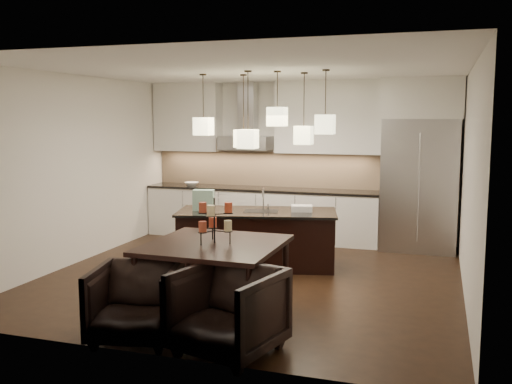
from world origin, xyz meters
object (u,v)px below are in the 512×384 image
(dining_table, at_px, (215,281))
(armchair_right, at_px, (228,311))
(island_body, at_px, (257,240))
(armchair_left, at_px, (135,303))
(refrigerator, at_px, (419,185))

(dining_table, relative_size, armchair_right, 1.57)
(island_body, relative_size, armchair_right, 2.50)
(armchair_left, distance_m, armchair_right, 0.97)
(dining_table, height_order, armchair_left, dining_table)
(island_body, bearing_deg, armchair_left, -107.83)
(refrigerator, relative_size, armchair_left, 2.60)
(island_body, distance_m, dining_table, 2.26)
(dining_table, height_order, armchair_right, dining_table)
(refrigerator, height_order, armchair_left, refrigerator)
(island_body, distance_m, armchair_right, 3.17)
(refrigerator, xyz_separation_m, island_body, (-2.21, -1.80, -0.68))
(armchair_left, bearing_deg, island_body, 72.67)
(refrigerator, distance_m, island_body, 2.93)
(island_body, height_order, dining_table, dining_table)
(island_body, height_order, armchair_right, armchair_right)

